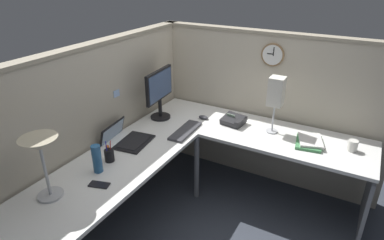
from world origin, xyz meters
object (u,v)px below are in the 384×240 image
(wall_clock, at_px, (273,55))
(desk_lamp_paper, at_px, (276,93))
(pen_cup, at_px, (109,155))
(book_stack, at_px, (309,142))
(keyboard, at_px, (185,131))
(desk_lamp_dome, at_px, (40,149))
(laptop, at_px, (125,139))
(monitor, at_px, (160,91))
(thermos_flask, at_px, (97,159))
(coffee_mug, at_px, (353,146))
(computer_mouse, at_px, (203,117))
(office_phone, at_px, (234,121))
(cell_phone, at_px, (99,185))

(wall_clock, bearing_deg, desk_lamp_paper, -153.98)
(pen_cup, bearing_deg, book_stack, -51.62)
(keyboard, bearing_deg, desk_lamp_dome, 162.85)
(laptop, relative_size, book_stack, 1.31)
(monitor, distance_m, thermos_flask, 1.05)
(coffee_mug, bearing_deg, monitor, 97.46)
(monitor, relative_size, laptop, 1.19)
(monitor, xyz_separation_m, laptop, (-0.56, 0.00, -0.27))
(desk_lamp_paper, relative_size, coffee_mug, 5.52)
(computer_mouse, distance_m, desk_lamp_dome, 1.66)
(computer_mouse, height_order, pen_cup, pen_cup)
(book_stack, bearing_deg, laptop, 117.25)
(keyboard, distance_m, office_phone, 0.50)
(monitor, xyz_separation_m, desk_lamp_paper, (0.24, -1.08, 0.09))
(monitor, xyz_separation_m, keyboard, (-0.15, -0.38, -0.28))
(laptop, height_order, book_stack, laptop)
(coffee_mug, bearing_deg, cell_phone, 132.53)
(laptop, xyz_separation_m, keyboard, (0.41, -0.38, -0.01))
(monitor, xyz_separation_m, coffee_mug, (0.23, -1.77, -0.25))
(keyboard, relative_size, coffee_mug, 4.48)
(wall_clock, bearing_deg, cell_phone, 158.31)
(pen_cup, distance_m, wall_clock, 1.75)
(laptop, distance_m, computer_mouse, 0.85)
(monitor, height_order, keyboard, monitor)
(keyboard, height_order, computer_mouse, computer_mouse)
(keyboard, xyz_separation_m, office_phone, (0.37, -0.33, 0.03))
(cell_phone, height_order, book_stack, book_stack)
(book_stack, relative_size, wall_clock, 1.46)
(laptop, distance_m, wall_clock, 1.58)
(monitor, relative_size, desk_lamp_dome, 1.12)
(book_stack, height_order, wall_clock, wall_clock)
(keyboard, height_order, thermos_flask, thermos_flask)
(computer_mouse, bearing_deg, book_stack, -90.40)
(laptop, distance_m, pen_cup, 0.33)
(thermos_flask, bearing_deg, desk_lamp_paper, -36.85)
(laptop, xyz_separation_m, thermos_flask, (-0.47, -0.13, 0.09))
(computer_mouse, xyz_separation_m, desk_lamp_dome, (-1.59, 0.34, 0.35))
(laptop, bearing_deg, monitor, -0.32)
(thermos_flask, height_order, desk_lamp_paper, desk_lamp_paper)
(monitor, xyz_separation_m, book_stack, (0.18, -1.43, -0.27))
(pen_cup, xyz_separation_m, office_phone, (1.10, -0.60, -0.02))
(cell_phone, bearing_deg, thermos_flask, 27.71)
(cell_phone, bearing_deg, pen_cup, 11.57)
(computer_mouse, distance_m, book_stack, 1.04)
(computer_mouse, height_order, desk_lamp_dome, desk_lamp_dome)
(laptop, distance_m, office_phone, 1.06)
(thermos_flask, bearing_deg, computer_mouse, -12.36)
(computer_mouse, xyz_separation_m, coffee_mug, (0.05, -1.37, 0.03))
(book_stack, xyz_separation_m, coffee_mug, (0.05, -0.33, 0.03))
(computer_mouse, distance_m, cell_phone, 1.35)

